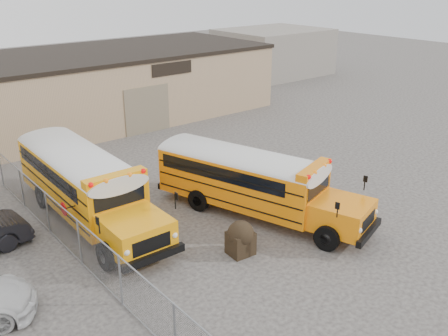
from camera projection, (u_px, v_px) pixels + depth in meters
ground at (262, 243)px, 19.24m from camera, size 120.00×120.00×0.00m
warehouse at (54, 92)px, 32.77m from camera, size 30.20×10.20×4.67m
chainlink_fence at (79, 242)px, 17.55m from camera, size 0.07×18.07×1.81m
distant_building_right at (273, 52)px, 49.80m from camera, size 10.00×8.00×4.40m
school_bus_left at (34, 143)px, 25.14m from camera, size 3.09×10.12×2.95m
school_bus_right at (149, 152)px, 24.12m from camera, size 5.01×9.84×2.80m
tarp_bundle at (241, 237)px, 18.30m from camera, size 0.98×0.98×1.34m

